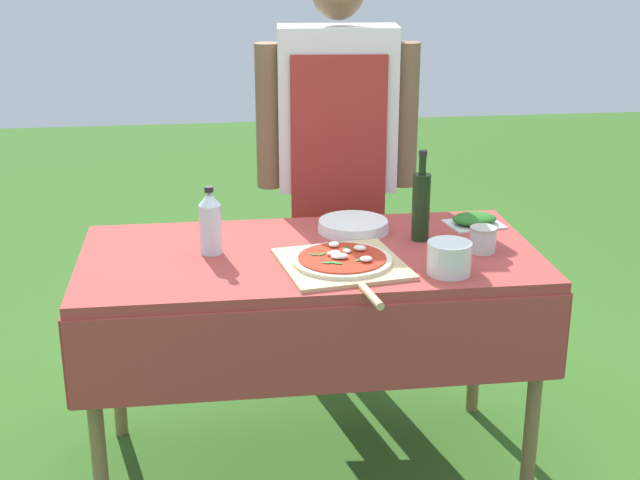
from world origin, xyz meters
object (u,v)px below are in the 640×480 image
at_px(mixing_tub, 449,258).
at_px(sauce_jar, 483,241).
at_px(water_bottle, 210,222).
at_px(plate_stack, 353,226).
at_px(herb_container, 474,220).
at_px(person_cook, 337,150).
at_px(oil_bottle, 421,205).
at_px(pizza_on_peel, 343,262).
at_px(prep_table, 310,279).

relative_size(mixing_tub, sauce_jar, 1.55).
distance_m(water_bottle, plate_stack, 0.52).
bearing_deg(herb_container, water_bottle, -169.59).
xyz_separation_m(mixing_tub, plate_stack, (-0.22, 0.43, -0.03)).
bearing_deg(person_cook, oil_bottle, 113.87).
bearing_deg(pizza_on_peel, herb_container, 24.13).
bearing_deg(person_cook, plate_stack, 93.69).
relative_size(prep_table, pizza_on_peel, 2.69).
xyz_separation_m(herb_container, mixing_tub, (-0.21, -0.45, 0.03)).
distance_m(prep_table, water_bottle, 0.38).
bearing_deg(oil_bottle, plate_stack, 151.16).
xyz_separation_m(pizza_on_peel, plate_stack, (0.09, 0.33, 0.01)).
height_order(person_cook, oil_bottle, person_cook).
relative_size(prep_table, herb_container, 7.05).
xyz_separation_m(person_cook, water_bottle, (-0.50, -0.62, -0.07)).
bearing_deg(prep_table, oil_bottle, 10.98).
bearing_deg(sauce_jar, water_bottle, 173.40).
bearing_deg(sauce_jar, herb_container, 78.72).
relative_size(pizza_on_peel, plate_stack, 2.25).
distance_m(herb_container, sauce_jar, 0.28).
relative_size(pizza_on_peel, sauce_jar, 6.36).
bearing_deg(pizza_on_peel, plate_stack, 66.03).
xyz_separation_m(person_cook, pizza_on_peel, (-0.10, -0.80, -0.16)).
height_order(person_cook, water_bottle, person_cook).
height_order(prep_table, mixing_tub, mixing_tub).
xyz_separation_m(person_cook, plate_stack, (-0.01, -0.47, -0.16)).
bearing_deg(prep_table, sauce_jar, -7.05).
height_order(person_cook, sauce_jar, person_cook).
relative_size(prep_table, person_cook, 0.90).
relative_size(oil_bottle, sauce_jar, 3.52).
bearing_deg(water_bottle, pizza_on_peel, -23.36).
relative_size(herb_container, sauce_jar, 2.43).
relative_size(prep_table, water_bottle, 6.69).
distance_m(person_cook, oil_bottle, 0.62).
xyz_separation_m(prep_table, water_bottle, (-0.32, 0.03, 0.20)).
bearing_deg(mixing_tub, oil_bottle, 92.48).
bearing_deg(person_cook, sauce_jar, 122.21).
relative_size(prep_table, mixing_tub, 11.05).
xyz_separation_m(water_bottle, sauce_jar, (0.87, -0.10, -0.07)).
bearing_deg(water_bottle, oil_bottle, 3.47).
relative_size(water_bottle, herb_container, 1.05).
distance_m(herb_container, mixing_tub, 0.50).
distance_m(oil_bottle, mixing_tub, 0.33).
bearing_deg(prep_table, plate_stack, 47.28).
height_order(mixing_tub, plate_stack, mixing_tub).
height_order(water_bottle, mixing_tub, water_bottle).
xyz_separation_m(person_cook, oil_bottle, (0.20, -0.58, -0.06)).
bearing_deg(oil_bottle, pizza_on_peel, -143.82).
distance_m(prep_table, oil_bottle, 0.45).
distance_m(prep_table, pizza_on_peel, 0.20).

